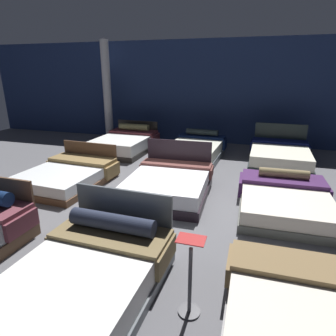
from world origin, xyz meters
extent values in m
cube|color=#5B5B60|center=(0.00, 0.00, -0.01)|extent=(18.00, 18.00, 0.02)
cube|color=navy|center=(0.00, 5.27, 1.75)|extent=(18.00, 0.06, 3.50)
cube|color=brown|center=(-1.47, -2.12, 0.34)|extent=(0.08, 0.60, 0.27)
cube|color=#50575D|center=(-0.02, -2.79, 0.07)|extent=(1.58, 2.05, 0.13)
cube|color=white|center=(-0.02, -2.79, 0.28)|extent=(1.52, 1.99, 0.30)
cube|color=#50575D|center=(0.01, -1.79, 0.47)|extent=(1.43, 0.08, 0.94)
cube|color=olive|center=(0.00, -2.15, 0.46)|extent=(1.52, 0.70, 0.05)
cube|color=olive|center=(-0.76, -2.13, 0.30)|extent=(0.07, 0.65, 0.27)
cube|color=olive|center=(0.75, -2.17, 0.30)|extent=(0.07, 0.65, 0.27)
cylinder|color=#242A3E|center=(0.00, -2.11, 0.61)|extent=(1.17, 0.26, 0.22)
cube|color=silver|center=(2.33, -2.81, 0.30)|extent=(1.56, 1.92, 0.27)
cube|color=olive|center=(2.32, -2.12, 0.46)|extent=(1.59, 0.55, 0.06)
cube|color=olive|center=(1.52, -2.13, 0.31)|extent=(0.07, 0.53, 0.23)
cube|color=brown|center=(-2.35, 0.11, 0.07)|extent=(1.72, 2.07, 0.14)
cube|color=silver|center=(-2.35, 0.11, 0.25)|extent=(1.66, 2.00, 0.23)
cube|color=brown|center=(-2.30, 1.10, 0.38)|extent=(1.52, 0.12, 0.77)
cube|color=olive|center=(-2.32, 0.78, 0.41)|extent=(1.62, 0.67, 0.08)
cube|color=olive|center=(-3.14, 0.82, 0.22)|extent=(0.12, 0.59, 0.30)
cube|color=olive|center=(-1.50, 0.73, 0.22)|extent=(0.12, 0.59, 0.30)
cube|color=black|center=(0.06, 0.19, 0.09)|extent=(1.66, 1.99, 0.18)
cube|color=white|center=(0.06, 0.19, 0.32)|extent=(1.60, 1.93, 0.27)
cube|color=black|center=(0.02, 1.16, 0.48)|extent=(1.50, 0.10, 0.97)
cube|color=brown|center=(0.03, 0.91, 0.48)|extent=(1.58, 0.48, 0.05)
cube|color=brown|center=(-0.76, 0.89, 0.35)|extent=(0.07, 0.42, 0.21)
cube|color=brown|center=(0.82, 0.94, 0.35)|extent=(0.07, 0.42, 0.21)
cube|color=#565953|center=(2.29, 0.13, 0.07)|extent=(1.63, 2.05, 0.15)
cube|color=silver|center=(2.29, 0.13, 0.26)|extent=(1.57, 1.99, 0.23)
cube|color=#442353|center=(2.28, 0.75, 0.42)|extent=(1.58, 0.74, 0.08)
cube|color=#442353|center=(1.48, 0.73, 0.23)|extent=(0.10, 0.70, 0.31)
cube|color=#442353|center=(3.08, 0.77, 0.23)|extent=(0.10, 0.70, 0.31)
cylinder|color=olive|center=(2.28, 0.76, 0.53)|extent=(0.94, 0.21, 0.18)
cube|color=black|center=(-2.30, 3.08, 0.08)|extent=(1.64, 2.18, 0.16)
cube|color=white|center=(-2.30, 3.08, 0.32)|extent=(1.58, 2.12, 0.33)
cube|color=black|center=(-2.27, 4.14, 0.42)|extent=(1.48, 0.09, 0.84)
cube|color=brown|center=(-2.28, 3.80, 0.52)|extent=(1.57, 0.67, 0.08)
cube|color=brown|center=(-3.07, 3.83, 0.35)|extent=(0.10, 0.62, 0.27)
cube|color=brown|center=(-1.49, 3.78, 0.35)|extent=(0.10, 0.62, 0.27)
cylinder|color=olive|center=(-2.28, 3.86, 0.67)|extent=(1.06, 0.25, 0.22)
cube|color=#535A5F|center=(0.02, 3.07, 0.09)|extent=(1.57, 2.12, 0.19)
cube|color=silver|center=(0.02, 3.07, 0.33)|extent=(1.51, 2.05, 0.28)
cube|color=#0E1B41|center=(0.06, 3.82, 0.50)|extent=(1.46, 0.54, 0.06)
cube|color=#0E1B41|center=(-0.66, 3.87, 0.31)|extent=(0.09, 0.46, 0.32)
cube|color=#0E1B41|center=(0.79, 3.78, 0.31)|extent=(0.09, 0.46, 0.32)
cylinder|color=#20292B|center=(0.06, 3.82, 0.64)|extent=(1.02, 0.24, 0.18)
cube|color=black|center=(2.36, 3.06, 0.09)|extent=(1.61, 2.11, 0.19)
cube|color=silver|center=(2.36, 3.06, 0.33)|extent=(1.55, 2.05, 0.28)
cube|color=black|center=(2.38, 4.09, 0.49)|extent=(1.46, 0.08, 0.98)
cube|color=#0E164A|center=(2.38, 3.83, 0.50)|extent=(1.55, 0.51, 0.07)
cube|color=#0E164A|center=(1.60, 3.85, 0.33)|extent=(0.08, 0.47, 0.28)
cube|color=#0E164A|center=(3.16, 3.80, 0.33)|extent=(0.08, 0.47, 0.28)
cylinder|color=#3F3F44|center=(1.16, -2.65, 0.01)|extent=(0.24, 0.24, 0.02)
cylinder|color=#3F3F44|center=(1.16, -2.65, 0.40)|extent=(0.04, 0.04, 0.80)
cube|color=#B21E1E|center=(1.16, -2.65, 0.90)|extent=(0.28, 0.20, 0.01)
cylinder|color=silver|center=(-3.60, 4.58, 1.75)|extent=(0.29, 0.29, 3.50)
camera|label=1|loc=(1.66, -5.05, 2.46)|focal=30.82mm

